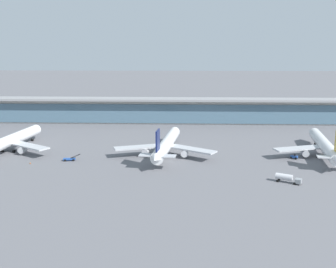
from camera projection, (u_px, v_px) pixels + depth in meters
The scene contains 9 objects.
ground_plane at pixel (166, 162), 161.13m from camera, with size 1200.00×1200.00×0.00m, color slate.
airliner_left_stand at pixel (9, 141), 175.34m from camera, with size 43.16×56.53×15.06m.
airliner_centre_stand at pixel (166, 144), 169.74m from camera, with size 43.19×56.54×15.06m.
airliner_right_stand at pixel (325, 146), 167.35m from camera, with size 43.09×56.49×15.06m.
service_truck_under_wing_blue at pixel (70, 159), 162.14m from camera, with size 6.93×2.62×2.70m.
service_truck_by_tail_blue at pixel (294, 157), 164.84m from camera, with size 3.33×3.00×2.05m.
service_truck_at_far_stand_grey at pixel (287, 178), 135.98m from camera, with size 8.67×5.96×2.95m.
terminal_building at pixel (172, 110), 239.27m from camera, with size 257.80×12.80×15.20m.
safety_cone_bravo at pixel (30, 163), 158.13m from camera, with size 0.62×0.62×0.70m.
Camera 1 is at (6.17, -154.83, 45.53)m, focal length 42.86 mm.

